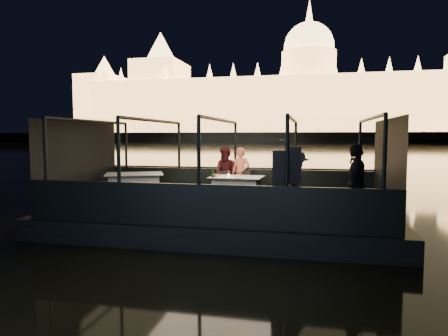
% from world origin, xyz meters
% --- Properties ---
extents(river_water, '(500.00, 500.00, 0.00)m').
position_xyz_m(river_water, '(0.00, 80.00, 0.00)').
color(river_water, black).
rests_on(river_water, ground).
extents(boat_hull, '(8.60, 4.40, 1.00)m').
position_xyz_m(boat_hull, '(0.00, 0.00, 0.00)').
color(boat_hull, black).
rests_on(boat_hull, river_water).
extents(boat_deck, '(8.00, 4.00, 0.04)m').
position_xyz_m(boat_deck, '(0.00, 0.00, 0.48)').
color(boat_deck, black).
rests_on(boat_deck, boat_hull).
extents(gunwale_port, '(8.00, 0.08, 0.90)m').
position_xyz_m(gunwale_port, '(0.00, 2.00, 0.95)').
color(gunwale_port, black).
rests_on(gunwale_port, boat_deck).
extents(gunwale_starboard, '(8.00, 0.08, 0.90)m').
position_xyz_m(gunwale_starboard, '(0.00, -2.00, 0.95)').
color(gunwale_starboard, black).
rests_on(gunwale_starboard, boat_deck).
extents(cabin_glass_port, '(8.00, 0.02, 1.40)m').
position_xyz_m(cabin_glass_port, '(0.00, 2.00, 2.10)').
color(cabin_glass_port, '#99B2B2').
rests_on(cabin_glass_port, gunwale_port).
extents(cabin_glass_starboard, '(8.00, 0.02, 1.40)m').
position_xyz_m(cabin_glass_starboard, '(0.00, -2.00, 2.10)').
color(cabin_glass_starboard, '#99B2B2').
rests_on(cabin_glass_starboard, gunwale_starboard).
extents(cabin_roof_glass, '(8.00, 4.00, 0.02)m').
position_xyz_m(cabin_roof_glass, '(0.00, 0.00, 2.80)').
color(cabin_roof_glass, '#99B2B2').
rests_on(cabin_roof_glass, boat_deck).
extents(end_wall_fore, '(0.02, 4.00, 2.30)m').
position_xyz_m(end_wall_fore, '(-4.00, 0.00, 1.65)').
color(end_wall_fore, black).
rests_on(end_wall_fore, boat_deck).
extents(end_wall_aft, '(0.02, 4.00, 2.30)m').
position_xyz_m(end_wall_aft, '(4.00, 0.00, 1.65)').
color(end_wall_aft, black).
rests_on(end_wall_aft, boat_deck).
extents(canopy_ribs, '(8.00, 4.00, 2.30)m').
position_xyz_m(canopy_ribs, '(0.00, 0.00, 1.65)').
color(canopy_ribs, black).
rests_on(canopy_ribs, boat_deck).
extents(embankment, '(400.00, 140.00, 6.00)m').
position_xyz_m(embankment, '(0.00, 210.00, 1.00)').
color(embankment, '#423D33').
rests_on(embankment, ground).
extents(parliament_building, '(220.00, 32.00, 60.00)m').
position_xyz_m(parliament_building, '(0.00, 175.00, 29.00)').
color(parliament_building, '#F2D18C').
rests_on(parliament_building, embankment).
extents(dining_table_central, '(1.49, 1.10, 0.77)m').
position_xyz_m(dining_table_central, '(0.23, 1.05, 0.89)').
color(dining_table_central, silver).
rests_on(dining_table_central, boat_deck).
extents(dining_table_aft, '(1.92, 1.70, 0.84)m').
position_xyz_m(dining_table_aft, '(-2.66, 0.58, 0.89)').
color(dining_table_aft, silver).
rests_on(dining_table_aft, boat_deck).
extents(chair_port_left, '(0.46, 0.46, 0.85)m').
position_xyz_m(chair_port_left, '(-0.28, 1.50, 0.95)').
color(chair_port_left, black).
rests_on(chair_port_left, boat_deck).
extents(chair_port_right, '(0.51, 0.51, 0.89)m').
position_xyz_m(chair_port_right, '(0.33, 1.50, 0.95)').
color(chair_port_right, black).
rests_on(chair_port_right, boat_deck).
extents(coat_stand, '(0.53, 0.43, 1.85)m').
position_xyz_m(coat_stand, '(1.74, -1.51, 1.40)').
color(coat_stand, black).
rests_on(coat_stand, boat_deck).
extents(person_woman_coral, '(0.62, 0.47, 1.56)m').
position_xyz_m(person_woman_coral, '(0.20, 1.77, 1.25)').
color(person_woman_coral, '#E87254').
rests_on(person_woman_coral, boat_deck).
extents(person_man_maroon, '(0.88, 0.76, 1.58)m').
position_xyz_m(person_man_maroon, '(-0.24, 1.77, 1.25)').
color(person_man_maroon, '#3E1117').
rests_on(person_man_maroon, boat_deck).
extents(passenger_stripe, '(0.74, 1.11, 1.59)m').
position_xyz_m(passenger_stripe, '(1.93, -0.97, 1.35)').
color(passenger_stripe, white).
rests_on(passenger_stripe, boat_deck).
extents(passenger_dark, '(0.72, 1.10, 1.73)m').
position_xyz_m(passenger_dark, '(3.20, -1.15, 1.35)').
color(passenger_dark, black).
rests_on(passenger_dark, boat_deck).
extents(wine_bottle, '(0.07, 0.07, 0.26)m').
position_xyz_m(wine_bottle, '(-0.37, 0.63, 1.42)').
color(wine_bottle, '#133518').
rests_on(wine_bottle, dining_table_central).
extents(bread_basket, '(0.23, 0.23, 0.07)m').
position_xyz_m(bread_basket, '(-0.37, 0.83, 1.31)').
color(bread_basket, brown).
rests_on(bread_basket, dining_table_central).
extents(amber_candle, '(0.07, 0.07, 0.09)m').
position_xyz_m(amber_candle, '(0.04, 0.80, 1.31)').
color(amber_candle, '#FD953F').
rests_on(amber_candle, dining_table_central).
extents(plate_near, '(0.29, 0.29, 0.01)m').
position_xyz_m(plate_near, '(0.36, 0.63, 1.27)').
color(plate_near, white).
rests_on(plate_near, dining_table_central).
extents(plate_far, '(0.24, 0.24, 0.01)m').
position_xyz_m(plate_far, '(-0.30, 0.94, 1.27)').
color(plate_far, white).
rests_on(plate_far, dining_table_central).
extents(wine_glass_white, '(0.07, 0.07, 0.20)m').
position_xyz_m(wine_glass_white, '(-0.37, 0.63, 1.36)').
color(wine_glass_white, silver).
rests_on(wine_glass_white, dining_table_central).
extents(wine_glass_red, '(0.08, 0.08, 0.21)m').
position_xyz_m(wine_glass_red, '(0.26, 0.93, 1.36)').
color(wine_glass_red, silver).
rests_on(wine_glass_red, dining_table_central).
extents(wine_glass_empty, '(0.08, 0.08, 0.20)m').
position_xyz_m(wine_glass_empty, '(0.08, 0.63, 1.36)').
color(wine_glass_empty, white).
rests_on(wine_glass_empty, dining_table_central).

